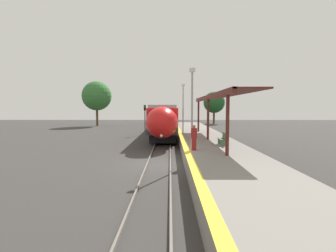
{
  "coord_description": "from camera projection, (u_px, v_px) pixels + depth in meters",
  "views": [
    {
      "loc": [
        0.69,
        -16.27,
        3.58
      ],
      "look_at": [
        0.55,
        3.73,
        2.17
      ],
      "focal_mm": 28.0,
      "sensor_mm": 36.0,
      "label": 1
    }
  ],
  "objects": [
    {
      "name": "person_waiting",
      "position": [
        194.0,
        137.0,
        16.26
      ],
      "size": [
        0.36,
        0.22,
        1.62
      ],
      "color": "maroon",
      "rests_on": "platform_right"
    },
    {
      "name": "railway_signal",
      "position": [
        145.0,
        116.0,
        34.35
      ],
      "size": [
        0.28,
        0.28,
        3.92
      ],
      "color": "#59595E",
      "rests_on": "ground_plane"
    },
    {
      "name": "background_tree_right",
      "position": [
        214.0,
        102.0,
        57.97
      ],
      "size": [
        4.71,
        4.71,
        7.1
      ],
      "color": "brown",
      "rests_on": "ground_plane"
    },
    {
      "name": "platform_bench",
      "position": [
        223.0,
        138.0,
        18.74
      ],
      "size": [
        0.44,
        1.41,
        0.89
      ],
      "color": "#4C6B4C",
      "rests_on": "platform_right"
    },
    {
      "name": "rail_left",
      "position": [
        147.0,
        163.0,
        16.48
      ],
      "size": [
        0.08,
        90.0,
        0.15
      ],
      "primitive_type": "cube",
      "color": "slate",
      "rests_on": "ground_plane"
    },
    {
      "name": "lamppost_near",
      "position": [
        192.0,
        103.0,
        16.35
      ],
      "size": [
        0.36,
        0.2,
        5.12
      ],
      "color": "#9E9EA3",
      "rests_on": "platform_right"
    },
    {
      "name": "train",
      "position": [
        167.0,
        113.0,
        62.89
      ],
      "size": [
        2.93,
        84.43,
        3.84
      ],
      "color": "black",
      "rests_on": "ground_plane"
    },
    {
      "name": "background_tree_left",
      "position": [
        97.0,
        96.0,
        50.7
      ],
      "size": [
        5.66,
        5.66,
        8.69
      ],
      "color": "brown",
      "rests_on": "ground_plane"
    },
    {
      "name": "lamppost_mid",
      "position": [
        183.0,
        105.0,
        27.43
      ],
      "size": [
        0.36,
        0.2,
        5.12
      ],
      "color": "#9E9EA3",
      "rests_on": "platform_right"
    },
    {
      "name": "ground_plane",
      "position": [
        159.0,
        165.0,
        16.48
      ],
      "size": [
        120.0,
        120.0,
        0.0
      ],
      "primitive_type": "plane",
      "color": "#383533"
    },
    {
      "name": "platform_right",
      "position": [
        220.0,
        157.0,
        16.43
      ],
      "size": [
        4.53,
        64.0,
        0.92
      ],
      "color": "gray",
      "rests_on": "ground_plane"
    },
    {
      "name": "rail_right",
      "position": [
        170.0,
        163.0,
        16.47
      ],
      "size": [
        0.08,
        90.0,
        0.15
      ],
      "primitive_type": "cube",
      "color": "slate",
      "rests_on": "ground_plane"
    },
    {
      "name": "station_canopy",
      "position": [
        215.0,
        98.0,
        21.69
      ],
      "size": [
        2.02,
        17.72,
        3.71
      ],
      "color": "#511E19",
      "rests_on": "platform_right"
    }
  ]
}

